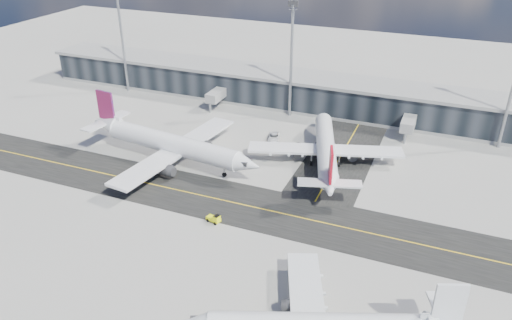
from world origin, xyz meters
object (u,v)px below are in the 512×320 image
(airliner_af, at_px, (170,144))
(airliner_redtail, at_px, (326,149))
(service_van, at_px, (274,137))
(baggage_tug, at_px, (215,219))

(airliner_af, distance_m, airliner_redtail, 32.76)
(service_van, bearing_deg, airliner_af, -147.30)
(airliner_af, height_order, baggage_tug, airliner_af)
(baggage_tug, bearing_deg, airliner_redtail, 170.63)
(airliner_redtail, relative_size, baggage_tug, 13.62)
(airliner_redtail, relative_size, service_van, 6.84)
(airliner_redtail, bearing_deg, baggage_tug, -130.85)
(airliner_redtail, distance_m, service_van, 16.34)
(airliner_redtail, distance_m, baggage_tug, 30.52)
(airliner_af, bearing_deg, service_van, 145.00)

